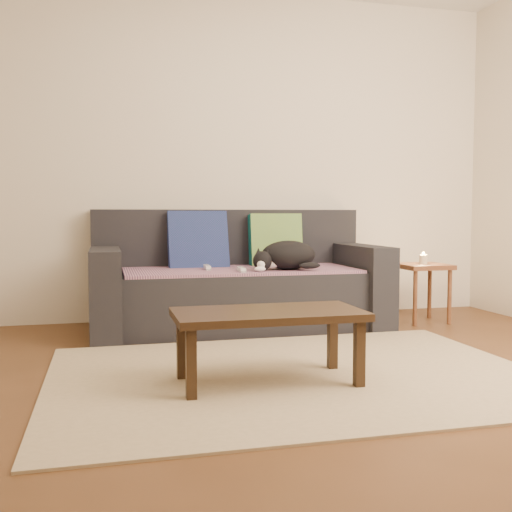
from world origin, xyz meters
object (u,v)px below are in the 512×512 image
Objects in this scene: cat at (286,256)px; wii_remote_b at (241,270)px; side_table at (423,274)px; coffee_table at (268,320)px; sofa at (237,285)px; wii_remote_a at (207,267)px.

cat reaches higher than wii_remote_b.
cat is at bearing -77.04° from wii_remote_b.
side_table is 2.12m from coffee_table.
sofa is at bearing 83.28° from coffee_table.
cat is 0.57m from wii_remote_a.
cat is 1.17× the size of side_table.
wii_remote_a reaches higher than coffee_table.
wii_remote_a is 0.29m from wii_remote_b.
sofa reaches higher than coffee_table.
coffee_table is (-0.18, -1.53, 0.01)m from sofa.
coffee_table is at bearing 174.73° from wii_remote_b.
wii_remote_a and wii_remote_b have the same top height.
cat is 3.50× the size of wii_remote_b.
wii_remote_b is at bearing -173.80° from side_table.
wii_remote_b is at bearing -97.31° from sofa.
wii_remote_a is at bearing 44.45° from wii_remote_b.
cat is 0.36m from wii_remote_b.
cat reaches higher than wii_remote_a.
wii_remote_b is 0.33× the size of side_table.
sofa is at bearing -6.02° from wii_remote_b.
sofa is 4.66× the size of side_table.
wii_remote_a is 1.68m from side_table.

